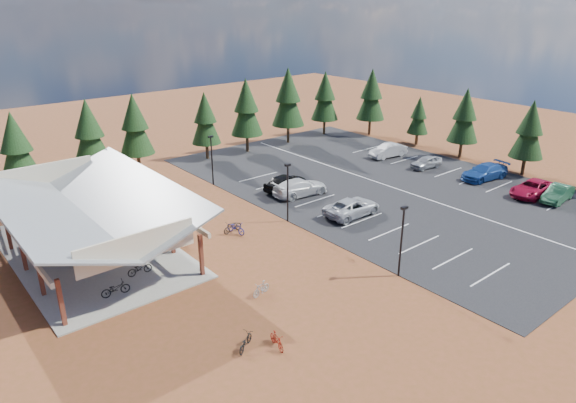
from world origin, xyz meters
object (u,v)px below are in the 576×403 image
Objects in this scene: car_6 at (532,188)px; car_8 at (426,162)px; lamp_post_1 at (288,189)px; lamp_post_2 at (212,157)px; bike_12 at (245,342)px; car_3 at (300,187)px; bike_2 at (63,243)px; bike_7 at (76,213)px; bike_0 at (115,289)px; trash_bin_0 at (179,238)px; bike_4 at (140,268)px; bike_15 at (168,225)px; bike_1 at (85,260)px; car_2 at (352,207)px; lamp_post_0 at (402,237)px; bike_pavilion at (85,205)px; bike_5 at (117,241)px; trash_bin_1 at (177,230)px; bike_3 at (35,226)px; car_4 at (285,182)px; bike_14 at (236,228)px; bike_6 at (112,225)px; car_5 at (558,193)px; bike_13 at (261,289)px; car_9 at (388,151)px; car_7 at (485,172)px; bike_11 at (277,340)px.

car_6 reaches higher than car_8.
lamp_post_2 is (0.00, 12.00, 0.00)m from lamp_post_1.
bike_12 is 0.30× the size of car_3.
bike_7 reaches higher than bike_2.
bike_0 is 1.08× the size of bike_2.
trash_bin_0 is 5.29m from bike_4.
lamp_post_1 is 13.94m from bike_4.
bike_1 is at bearing 42.19° from bike_15.
bike_15 is 0.28× the size of car_2.
lamp_post_1 is at bearing -80.13° from bike_12.
lamp_post_0 is at bearing -85.01° from car_6.
bike_15 is at bearing -0.51° from bike_pavilion.
bike_5 is (0.44, 5.05, 0.00)m from bike_4.
trash_bin_1 is 0.49× the size of bike_0.
bike_3 is (-8.77, 7.52, 0.18)m from trash_bin_1.
car_4 is (20.81, 3.14, 0.32)m from bike_1.
bike_1 is at bearing 169.76° from lamp_post_1.
bike_3 reaches higher than bike_4.
bike_14 is at bearing -36.15° from trash_bin_1.
lamp_post_2 is 2.95× the size of bike_6.
trash_bin_1 is 35.00m from car_5.
bike_7 is 19.40m from car_4.
bike_1 is 21.05m from car_4.
bike_13 is at bearing -93.77° from car_6.
bike_15 is at bearing 86.70° from car_4.
bike_13 is (7.39, -10.88, -0.08)m from bike_1.
bike_pavilion is 4.27× the size of car_5.
car_9 is (16.71, 1.01, -0.02)m from car_4.
bike_15 is 34.34m from car_6.
car_7 reaches higher than bike_3.
bike_5 is 0.28× the size of car_2.
car_9 is at bearing 6.59° from trash_bin_1.
trash_bin_1 is 16.64m from bike_11.
trash_bin_1 is 0.23× the size of car_8.
bike_pavilion is 20.11m from car_3.
bike_1 is 40.41m from car_6.
bike_11 is at bearing -155.13° from bike_5.
trash_bin_1 is 0.52× the size of bike_6.
car_3 is 16.67m from car_8.
bike_7 reaches higher than bike_6.
car_5 reaches higher than trash_bin_1.
bike_15 is 13.63m from car_3.
bike_0 reaches higher than bike_7.
lamp_post_0 is at bearing -124.04° from bike_12.
bike_7 is 0.32× the size of car_4.
bike_1 reaches higher than trash_bin_1.
car_9 reaches higher than bike_2.
bike_pavilion is 12.63× the size of bike_7.
trash_bin_0 is at bearing -26.75° from bike_pavilion.
bike_0 is at bearing -101.40° from car_6.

